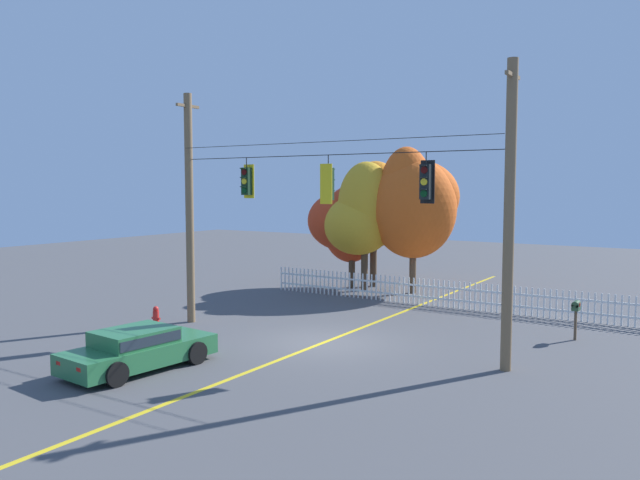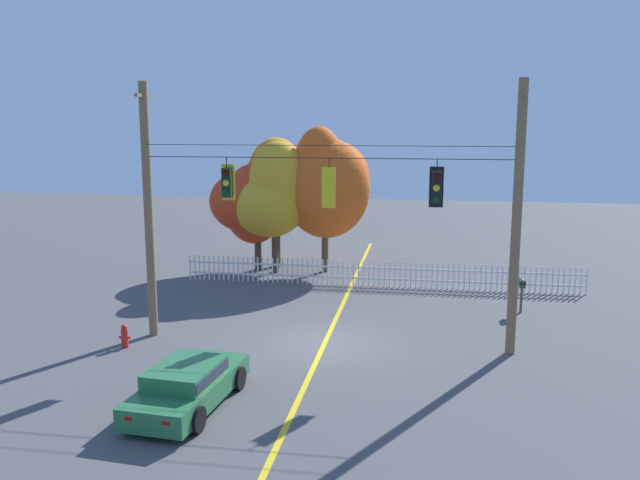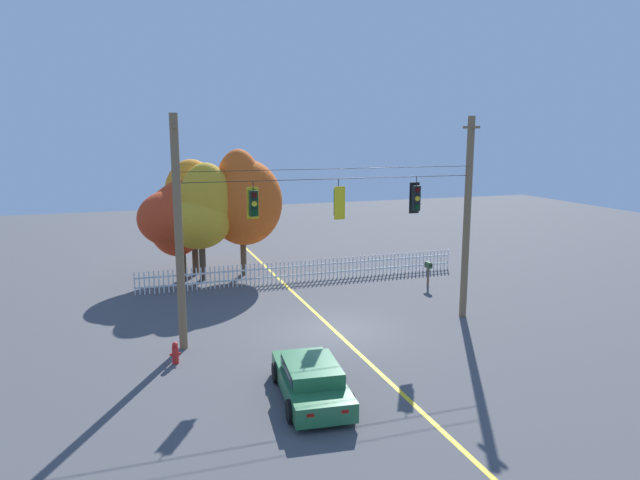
# 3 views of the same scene
# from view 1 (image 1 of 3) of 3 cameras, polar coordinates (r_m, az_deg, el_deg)

# --- Properties ---
(ground) EXTENTS (80.00, 80.00, 0.00)m
(ground) POSITION_cam_1_polar(r_m,az_deg,el_deg) (20.67, 0.40, -9.20)
(ground) COLOR #4C4C4F
(lane_centerline_stripe) EXTENTS (0.16, 36.00, 0.01)m
(lane_centerline_stripe) POSITION_cam_1_polar(r_m,az_deg,el_deg) (20.67, 0.40, -9.18)
(lane_centerline_stripe) COLOR gold
(lane_centerline_stripe) RESTS_ON ground
(signal_support_span) EXTENTS (11.96, 1.10, 8.37)m
(signal_support_span) POSITION_cam_1_polar(r_m,az_deg,el_deg) (20.07, 0.40, 2.68)
(signal_support_span) COLOR brown
(signal_support_span) RESTS_ON ground
(traffic_signal_northbound_primary) EXTENTS (0.43, 0.38, 1.38)m
(traffic_signal_northbound_primary) POSITION_cam_1_polar(r_m,az_deg,el_deg) (21.90, -6.60, 5.28)
(traffic_signal_northbound_primary) COLOR black
(traffic_signal_westbound_side) EXTENTS (0.43, 0.38, 1.54)m
(traffic_signal_westbound_side) POSITION_cam_1_polar(r_m,az_deg,el_deg) (19.98, 0.73, 5.08)
(traffic_signal_westbound_side) COLOR black
(traffic_signal_eastbound_side) EXTENTS (0.43, 0.38, 1.48)m
(traffic_signal_eastbound_side) POSITION_cam_1_polar(r_m,az_deg,el_deg) (18.48, 9.51, 5.20)
(traffic_signal_eastbound_side) COLOR black
(white_picket_fence) EXTENTS (17.20, 0.06, 1.13)m
(white_picket_fence) POSITION_cam_1_polar(r_m,az_deg,el_deg) (26.91, 11.51, -4.79)
(white_picket_fence) COLOR white
(white_picket_fence) RESTS_ON ground
(autumn_maple_near_fence) EXTENTS (4.41, 3.76, 5.32)m
(autumn_maple_near_fence) POSITION_cam_1_polar(r_m,az_deg,el_deg) (31.60, 2.91, 1.93)
(autumn_maple_near_fence) COLOR #473828
(autumn_maple_near_fence) RESTS_ON ground
(autumn_maple_mid) EXTENTS (4.05, 3.32, 6.31)m
(autumn_maple_mid) POSITION_cam_1_polar(r_m,az_deg,el_deg) (31.78, 4.98, 2.76)
(autumn_maple_mid) COLOR #473828
(autumn_maple_mid) RESTS_ON ground
(autumn_oak_far_east) EXTENTS (3.50, 3.33, 6.21)m
(autumn_oak_far_east) POSITION_cam_1_polar(r_m,az_deg,el_deg) (30.31, 3.96, 2.48)
(autumn_oak_far_east) COLOR #473828
(autumn_oak_far_east) RESTS_ON ground
(autumn_maple_far_west) EXTENTS (4.09, 4.04, 6.87)m
(autumn_maple_far_west) POSITION_cam_1_polar(r_m,az_deg,el_deg) (29.86, 8.37, 3.38)
(autumn_maple_far_west) COLOR brown
(autumn_maple_far_west) RESTS_ON ground
(parked_car) EXTENTS (2.18, 4.36, 1.15)m
(parked_car) POSITION_cam_1_polar(r_m,az_deg,el_deg) (18.24, -16.07, -9.32)
(parked_car) COLOR #286B3D
(parked_car) RESTS_ON ground
(fire_hydrant) EXTENTS (0.38, 0.22, 0.76)m
(fire_hydrant) POSITION_cam_1_polar(r_m,az_deg,el_deg) (23.46, -14.54, -6.72)
(fire_hydrant) COLOR red
(fire_hydrant) RESTS_ON ground
(roadside_mailbox) EXTENTS (0.25, 0.44, 1.30)m
(roadside_mailbox) POSITION_cam_1_polar(r_m,az_deg,el_deg) (22.37, 22.04, -5.71)
(roadside_mailbox) COLOR brown
(roadside_mailbox) RESTS_ON ground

